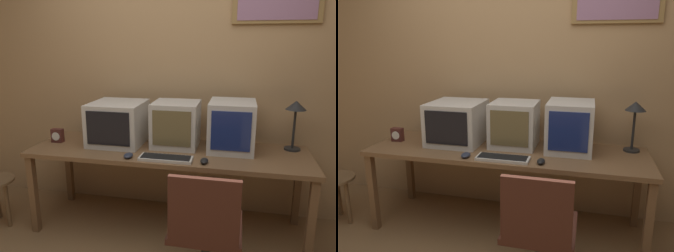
% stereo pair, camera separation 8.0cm
% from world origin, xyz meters
% --- Properties ---
extents(wall_back, '(8.00, 0.08, 2.60)m').
position_xyz_m(wall_back, '(0.01, 1.50, 1.30)').
color(wall_back, tan).
rests_on(wall_back, ground_plane).
extents(desk, '(2.26, 0.69, 0.71)m').
position_xyz_m(desk, '(0.00, 1.04, 0.65)').
color(desk, brown).
rests_on(desk, ground_plane).
extents(monitor_left, '(0.44, 0.47, 0.36)m').
position_xyz_m(monitor_left, '(-0.46, 1.13, 0.89)').
color(monitor_left, beige).
rests_on(monitor_left, desk).
extents(monitor_center, '(0.38, 0.38, 0.37)m').
position_xyz_m(monitor_center, '(0.04, 1.17, 0.90)').
color(monitor_center, beige).
rests_on(monitor_center, desk).
extents(monitor_right, '(0.36, 0.43, 0.40)m').
position_xyz_m(monitor_right, '(0.50, 1.16, 0.91)').
color(monitor_right, beige).
rests_on(monitor_right, desk).
extents(keyboard_main, '(0.40, 0.14, 0.03)m').
position_xyz_m(keyboard_main, '(0.04, 0.80, 0.72)').
color(keyboard_main, beige).
rests_on(keyboard_main, desk).
extents(mouse_near_keyboard, '(0.06, 0.10, 0.04)m').
position_xyz_m(mouse_near_keyboard, '(0.33, 0.79, 0.73)').
color(mouse_near_keyboard, black).
rests_on(mouse_near_keyboard, desk).
extents(mouse_far_corner, '(0.07, 0.11, 0.03)m').
position_xyz_m(mouse_far_corner, '(-0.25, 0.78, 0.73)').
color(mouse_far_corner, '#282D3D').
rests_on(mouse_far_corner, desk).
extents(desk_clock, '(0.10, 0.06, 0.12)m').
position_xyz_m(desk_clock, '(-1.00, 1.03, 0.77)').
color(desk_clock, '#4C231E').
rests_on(desk_clock, desk).
extents(desk_lamp, '(0.16, 0.16, 0.41)m').
position_xyz_m(desk_lamp, '(0.99, 1.25, 1.03)').
color(desk_lamp, black).
rests_on(desk_lamp, desk).
extents(office_chair, '(0.45, 0.45, 0.87)m').
position_xyz_m(office_chair, '(0.39, 0.29, 0.39)').
color(office_chair, black).
rests_on(office_chair, ground_plane).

